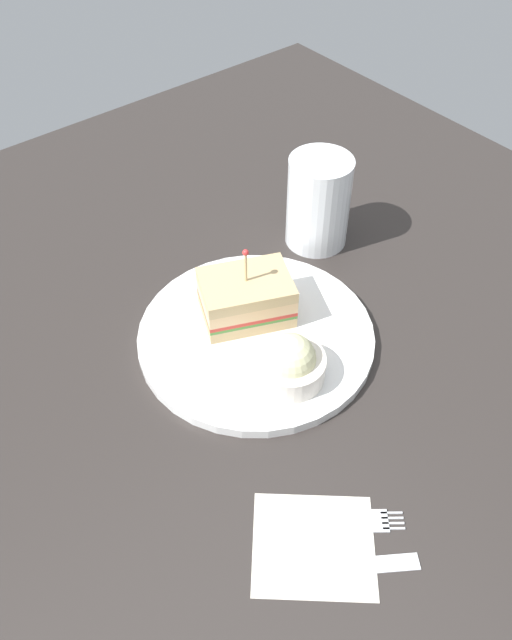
{
  "coord_description": "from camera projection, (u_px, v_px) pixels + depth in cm",
  "views": [
    {
      "loc": [
        31.13,
        38.45,
        54.94
      ],
      "look_at": [
        0.0,
        0.0,
        3.19
      ],
      "focal_mm": 36.68,
      "sensor_mm": 36.0,
      "label": 1
    }
  ],
  "objects": [
    {
      "name": "plate",
      "position": [
        256.0,
        336.0,
        0.73
      ],
      "size": [
        26.51,
        26.51,
        1.19
      ],
      "primitive_type": "cylinder",
      "color": "white",
      "rests_on": "ground_plane"
    },
    {
      "name": "ground_plane",
      "position": [
        256.0,
        345.0,
        0.75
      ],
      "size": [
        111.37,
        111.37,
        2.0
      ],
      "primitive_type": "cube",
      "color": "#2D2826"
    },
    {
      "name": "drink_glass",
      "position": [
        318.0,
        206.0,
        0.82
      ],
      "size": [
        7.99,
        7.99,
        11.99
      ],
      "color": "#B74C33",
      "rests_on": "ground_plane"
    },
    {
      "name": "knife",
      "position": [
        357.0,
        566.0,
        0.56
      ],
      "size": [
        10.81,
        7.82,
        0.35
      ],
      "color": "silver",
      "rests_on": "ground_plane"
    },
    {
      "name": "napkin",
      "position": [
        314.0,
        545.0,
        0.57
      ],
      "size": [
        14.33,
        14.23,
        0.15
      ],
      "primitive_type": "cube",
      "rotation": [
        0.0,
        0.0,
        8.71
      ],
      "color": "beige",
      "rests_on": "ground_plane"
    },
    {
      "name": "fork",
      "position": [
        353.0,
        521.0,
        0.59
      ],
      "size": [
        10.01,
        8.26,
        0.35
      ],
      "color": "silver",
      "rests_on": "ground_plane"
    },
    {
      "name": "sandwich_half_center",
      "position": [
        246.0,
        298.0,
        0.73
      ],
      "size": [
        11.93,
        10.46,
        9.59
      ],
      "color": "tan",
      "rests_on": "plate"
    },
    {
      "name": "coleslaw_bowl",
      "position": [
        290.0,
        363.0,
        0.67
      ],
      "size": [
        7.54,
        7.54,
        5.43
      ],
      "color": "silver",
      "rests_on": "plate"
    }
  ]
}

